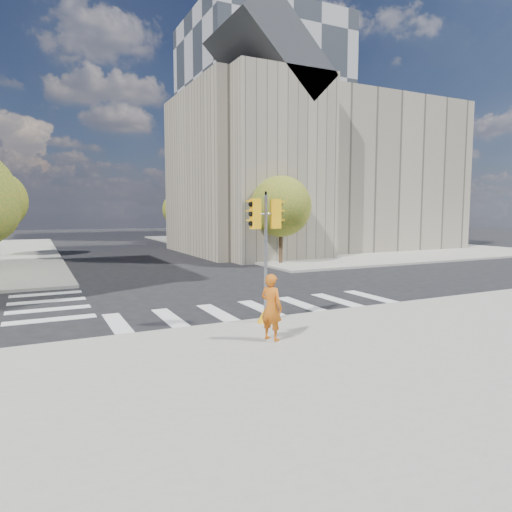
# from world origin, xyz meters

# --- Properties ---
(ground) EXTENTS (160.00, 160.00, 0.00)m
(ground) POSITION_xyz_m (0.00, 0.00, 0.00)
(ground) COLOR black
(ground) RESTS_ON ground
(sidewalk_near) EXTENTS (30.00, 14.00, 0.15)m
(sidewalk_near) POSITION_xyz_m (0.00, -11.00, 0.07)
(sidewalk_near) COLOR gray
(sidewalk_near) RESTS_ON ground
(sidewalk_far_right) EXTENTS (28.00, 40.00, 0.15)m
(sidewalk_far_right) POSITION_xyz_m (20.00, 26.00, 0.07)
(sidewalk_far_right) COLOR gray
(sidewalk_far_right) RESTS_ON ground
(civic_building) EXTENTS (26.00, 16.00, 19.39)m
(civic_building) POSITION_xyz_m (15.59, 19.12, 7.26)
(civic_building) COLOR gray
(civic_building) RESTS_ON ground
(office_tower) EXTENTS (20.00, 18.00, 30.00)m
(office_tower) POSITION_xyz_m (22.00, 42.00, 15.00)
(office_tower) COLOR #9EA0A3
(office_tower) RESTS_ON ground
(tree_re_near) EXTENTS (4.20, 4.20, 6.16)m
(tree_re_near) POSITION_xyz_m (7.50, 10.00, 4.05)
(tree_re_near) COLOR #382616
(tree_re_near) RESTS_ON ground
(tree_re_mid) EXTENTS (4.60, 4.60, 6.66)m
(tree_re_mid) POSITION_xyz_m (7.50, 22.00, 4.35)
(tree_re_mid) COLOR #382616
(tree_re_mid) RESTS_ON ground
(tree_re_far) EXTENTS (4.00, 4.00, 5.88)m
(tree_re_far) POSITION_xyz_m (7.50, 34.00, 3.87)
(tree_re_far) COLOR #382616
(tree_re_far) RESTS_ON ground
(lamp_near) EXTENTS (0.35, 0.18, 8.11)m
(lamp_near) POSITION_xyz_m (8.00, 14.00, 4.58)
(lamp_near) COLOR black
(lamp_near) RESTS_ON sidewalk_far_right
(lamp_far) EXTENTS (0.35, 0.18, 8.11)m
(lamp_far) POSITION_xyz_m (8.00, 28.00, 4.58)
(lamp_far) COLOR black
(lamp_far) RESTS_ON sidewalk_far_right
(traffic_signal) EXTENTS (1.07, 0.56, 4.24)m
(traffic_signal) POSITION_xyz_m (-1.22, -4.60, 1.93)
(traffic_signal) COLOR #FFB10D
(traffic_signal) RESTS_ON sidewalk_near
(photographer) EXTENTS (0.71, 0.82, 1.89)m
(photographer) POSITION_xyz_m (-2.00, -6.48, 1.09)
(photographer) COLOR #C55D12
(photographer) RESTS_ON sidewalk_near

